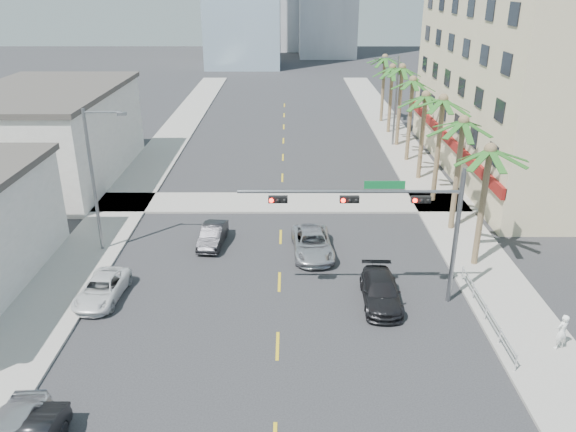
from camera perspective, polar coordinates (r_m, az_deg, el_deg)
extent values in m
plane|color=#262628|center=(23.76, -1.25, -18.74)|extent=(260.00, 260.00, 0.00)
cube|color=gray|center=(42.47, 15.73, 0.32)|extent=(4.00, 120.00, 0.15)
cube|color=gray|center=(42.75, -16.99, 0.32)|extent=(4.00, 120.00, 0.15)
cube|color=gray|center=(42.74, -0.66, 1.37)|extent=(80.00, 4.00, 0.15)
cube|color=beige|center=(53.01, 24.51, 11.95)|extent=(15.00, 28.00, 15.00)
cube|color=maroon|center=(51.34, 15.87, 7.65)|extent=(0.30, 28.00, 0.80)
cube|color=beige|center=(51.38, -23.10, 7.39)|extent=(11.00, 18.00, 7.20)
cylinder|color=slate|center=(29.73, 16.65, -2.31)|extent=(0.24, 0.24, 7.20)
cylinder|color=slate|center=(27.63, 6.26, 2.48)|extent=(11.00, 0.16, 0.16)
cube|color=#0C662D|center=(27.75, 9.79, 3.14)|extent=(2.00, 0.05, 0.40)
cube|color=black|center=(28.21, 13.35, 1.66)|extent=(0.95, 0.28, 0.32)
sphere|color=#FF0C05|center=(28.00, 12.78, 1.54)|extent=(0.22, 0.22, 0.22)
cube|color=black|center=(27.62, 6.26, 1.69)|extent=(0.95, 0.28, 0.32)
sphere|color=#FF0C05|center=(27.43, 5.63, 1.57)|extent=(0.22, 0.22, 0.22)
cube|color=black|center=(27.46, -1.02, 1.70)|extent=(0.95, 0.28, 0.32)
sphere|color=#FF0C05|center=(27.31, -1.70, 1.58)|extent=(0.22, 0.22, 0.22)
cylinder|color=brown|center=(34.01, 19.07, 0.61)|extent=(0.36, 0.36, 7.20)
cylinder|color=brown|center=(38.58, 16.78, 3.80)|extent=(0.36, 0.36, 7.56)
cylinder|color=brown|center=(43.29, 14.96, 6.30)|extent=(0.36, 0.36, 7.92)
cylinder|color=brown|center=(48.24, 13.44, 7.69)|extent=(0.36, 0.36, 7.20)
cylinder|color=brown|center=(53.12, 12.24, 9.37)|extent=(0.36, 0.36, 7.56)
cylinder|color=brown|center=(58.05, 11.23, 10.77)|extent=(0.36, 0.36, 7.92)
cylinder|color=brown|center=(63.13, 10.34, 11.46)|extent=(0.36, 0.36, 7.20)
cylinder|color=brown|center=(68.13, 9.62, 12.49)|extent=(0.36, 0.36, 7.56)
cylinder|color=slate|center=(35.66, -19.17, 3.17)|extent=(0.20, 0.20, 9.00)
cylinder|color=slate|center=(34.18, -18.34, 10.00)|extent=(2.20, 0.12, 0.12)
cube|color=slate|center=(33.87, -16.52, 9.93)|extent=(0.50, 0.25, 0.18)
cylinder|color=slate|center=(57.87, 10.88, 11.30)|extent=(0.20, 0.20, 9.00)
cylinder|color=slate|center=(56.99, 10.08, 15.57)|extent=(2.20, 0.12, 0.12)
cube|color=slate|center=(56.82, 8.94, 15.52)|extent=(0.50, 0.25, 0.18)
cylinder|color=silver|center=(29.87, 19.44, -9.22)|extent=(0.08, 8.00, 0.08)
cylinder|color=silver|center=(29.69, 19.52, -8.65)|extent=(0.08, 8.00, 0.08)
cylinder|color=silver|center=(26.83, 22.12, -13.78)|extent=(0.08, 0.08, 1.00)
cylinder|color=silver|center=(28.33, 20.69, -11.42)|extent=(0.08, 0.08, 1.00)
cylinder|color=silver|center=(29.90, 19.42, -9.30)|extent=(0.08, 0.08, 1.00)
cylinder|color=silver|center=(31.51, 18.30, -7.39)|extent=(0.08, 0.08, 1.00)
cylinder|color=silver|center=(33.16, 17.30, -5.66)|extent=(0.08, 0.08, 1.00)
imported|color=silver|center=(31.62, -18.37, -7.06)|extent=(2.29, 4.50, 1.22)
imported|color=black|center=(36.29, -7.66, -1.95)|extent=(1.69, 4.01, 1.29)
imported|color=#BABABF|center=(34.74, 2.50, -2.81)|extent=(2.66, 5.26, 1.43)
imported|color=black|center=(30.08, 9.40, -7.55)|extent=(2.05, 4.78, 1.37)
imported|color=white|center=(28.81, 26.05, -10.52)|extent=(0.76, 0.64, 1.77)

